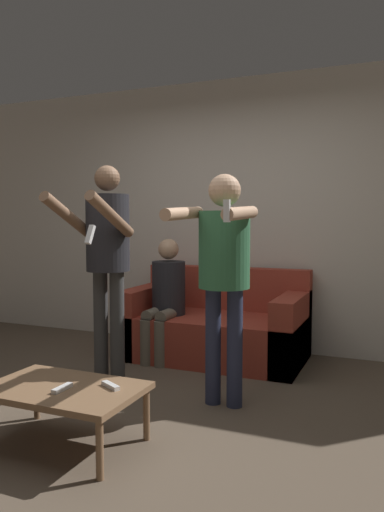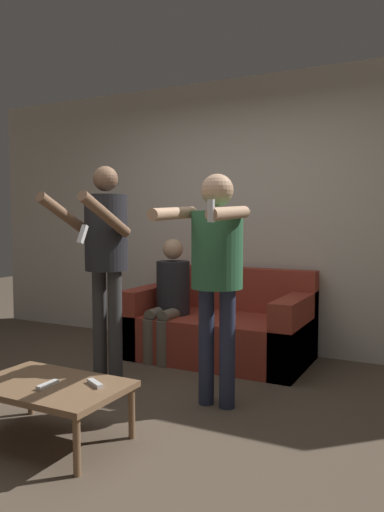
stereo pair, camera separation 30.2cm
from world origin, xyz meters
The scene contains 9 objects.
ground_plane centered at (0.00, 0.00, 0.00)m, with size 14.00×14.00×0.00m, color brown.
wall_back centered at (0.00, 2.03, 1.35)m, with size 6.40×0.06×2.70m.
couch centered at (-0.04, 1.55, 0.28)m, with size 1.65×0.91×0.83m.
person_standing_left centered at (-0.51, 0.42, 1.07)m, with size 0.45×0.71×1.71m.
person_standing_right centered at (0.43, 0.42, 1.02)m, with size 0.47×0.72×1.61m.
person_seated centered at (-0.46, 1.33, 0.61)m, with size 0.31×0.53×1.12m.
coffee_table centered at (-0.21, -0.52, 0.31)m, with size 0.89×0.57×0.35m.
remote_near centered at (-0.18, -0.57, 0.36)m, with size 0.04×0.15×0.02m.
remote_far centered at (0.05, -0.43, 0.36)m, with size 0.15×0.10×0.02m.
Camera 1 is at (1.56, -2.81, 1.31)m, focal length 35.00 mm.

